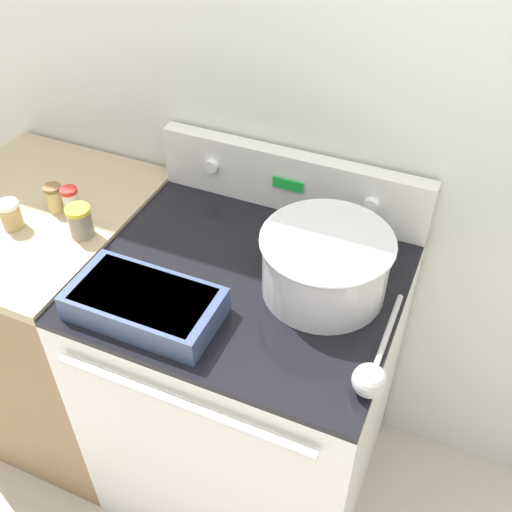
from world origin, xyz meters
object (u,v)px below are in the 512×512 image
spice_jar_brown_cap (55,198)px  spice_jar_white_cap (11,215)px  spice_jar_yellow_cap (80,222)px  spice_jar_red_cap (72,203)px  mixing_bowl (326,262)px  casserole_dish (145,303)px  ladle (372,375)px

spice_jar_brown_cap → spice_jar_white_cap: bearing=-119.5°
spice_jar_white_cap → spice_jar_brown_cap: bearing=60.5°
spice_jar_yellow_cap → spice_jar_red_cap: size_ratio=0.97×
spice_jar_red_cap → spice_jar_brown_cap: bearing=175.3°
mixing_bowl → spice_jar_red_cap: (-0.74, -0.01, -0.03)m
spice_jar_white_cap → mixing_bowl: bearing=7.6°
spice_jar_brown_cap → casserole_dish: bearing=-28.8°
spice_jar_red_cap → spice_jar_white_cap: (-0.12, -0.11, -0.01)m
casserole_dish → spice_jar_red_cap: spice_jar_red_cap is taller
ladle → spice_jar_red_cap: spice_jar_red_cap is taller
mixing_bowl → spice_jar_yellow_cap: 0.67m
ladle → spice_jar_red_cap: 0.95m
spice_jar_brown_cap → spice_jar_white_cap: (-0.06, -0.11, -0.00)m
spice_jar_red_cap → spice_jar_brown_cap: 0.06m
casserole_dish → spice_jar_brown_cap: size_ratio=4.38×
mixing_bowl → spice_jar_brown_cap: (-0.80, -0.00, -0.04)m
casserole_dish → spice_jar_red_cap: bearing=147.9°
mixing_bowl → ladle: 0.30m
casserole_dish → spice_jar_white_cap: 0.52m
casserole_dish → spice_jar_brown_cap: 0.50m
ladle → spice_jar_yellow_cap: 0.86m
casserole_dish → spice_jar_brown_cap: spice_jar_brown_cap is taller
mixing_bowl → casserole_dish: 0.44m
casserole_dish → spice_jar_yellow_cap: bearing=149.9°
mixing_bowl → spice_jar_red_cap: 0.74m
ladle → spice_jar_white_cap: spice_jar_white_cap is taller
spice_jar_yellow_cap → ladle: bearing=-11.0°
mixing_bowl → spice_jar_red_cap: size_ratio=3.44×
ladle → spice_jar_white_cap: bearing=173.5°
ladle → spice_jar_brown_cap: 1.01m
mixing_bowl → spice_jar_yellow_cap: mixing_bowl is taller
spice_jar_yellow_cap → spice_jar_brown_cap: bearing=154.2°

